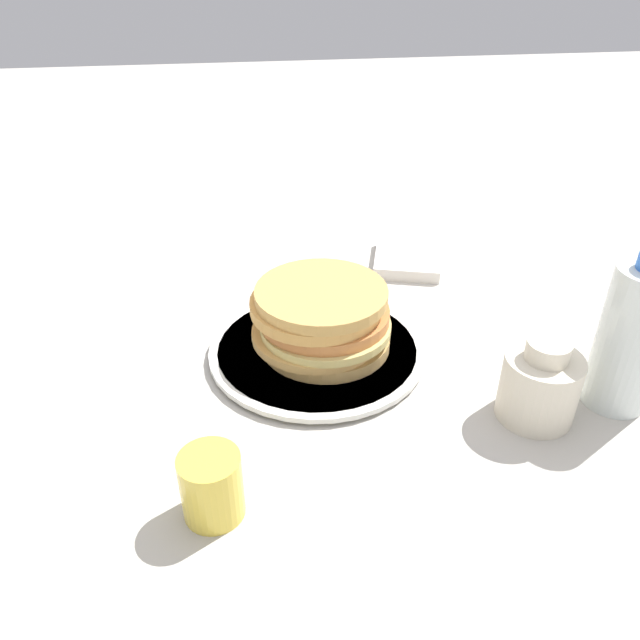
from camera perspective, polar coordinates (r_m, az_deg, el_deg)
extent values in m
plane|color=#BCB7AD|center=(0.85, -0.42, -2.52)|extent=(4.00, 4.00, 0.00)
cylinder|color=silver|center=(0.83, 0.00, -2.78)|extent=(0.26, 0.26, 0.01)
cylinder|color=silver|center=(0.83, 0.00, -2.64)|extent=(0.29, 0.29, 0.01)
cylinder|color=tan|center=(0.83, 0.51, -1.79)|extent=(0.17, 0.17, 0.02)
cylinder|color=tan|center=(0.82, -0.29, -1.12)|extent=(0.17, 0.17, 0.01)
cylinder|color=#D2BB6C|center=(0.81, 0.52, -0.50)|extent=(0.17, 0.17, 0.01)
cylinder|color=#C0773F|center=(0.81, 0.37, 0.56)|extent=(0.17, 0.17, 0.02)
cylinder|color=#DAA152|center=(0.80, -0.13, 1.46)|extent=(0.17, 0.17, 0.01)
cylinder|color=tan|center=(0.79, 0.11, 2.36)|extent=(0.17, 0.17, 0.02)
cylinder|color=yellow|center=(0.62, -9.88, -14.71)|extent=(0.06, 0.06, 0.07)
cylinder|color=beige|center=(0.76, 19.39, -5.83)|extent=(0.09, 0.09, 0.08)
cylinder|color=beige|center=(0.73, 20.13, -2.63)|extent=(0.05, 0.05, 0.02)
cylinder|color=silver|center=(0.79, 26.56, -1.56)|extent=(0.07, 0.07, 0.18)
cube|color=white|center=(1.06, 7.96, 5.60)|extent=(0.14, 0.15, 0.02)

